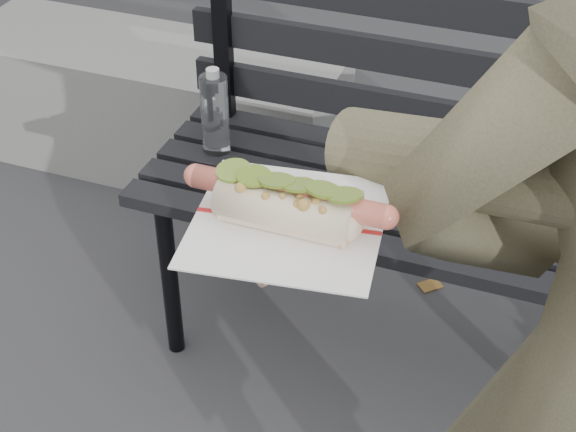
% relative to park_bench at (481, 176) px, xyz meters
% --- Properties ---
extents(park_bench, '(1.50, 0.44, 0.88)m').
position_rel_park_bench_xyz_m(park_bench, '(0.00, 0.00, 0.00)').
color(park_bench, black).
rests_on(park_bench, ground).
extents(concrete_block, '(1.20, 0.40, 0.40)m').
position_rel_park_bench_xyz_m(concrete_block, '(-1.09, 0.52, -0.32)').
color(concrete_block, slate).
rests_on(concrete_block, ground).
extents(held_hotdog, '(0.62, 0.31, 0.20)m').
position_rel_park_bench_xyz_m(held_hotdog, '(0.10, -0.89, 0.57)').
color(held_hotdog, '#494631').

